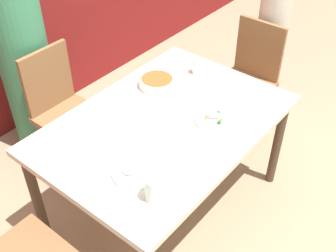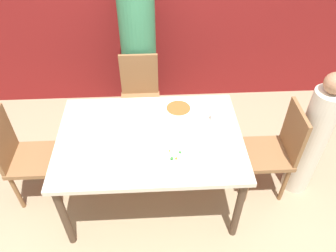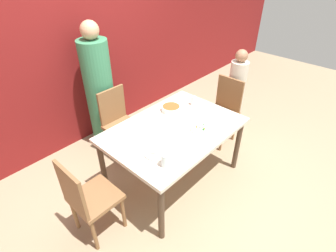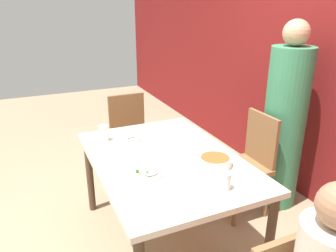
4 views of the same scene
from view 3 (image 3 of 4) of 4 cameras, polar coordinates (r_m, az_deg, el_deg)
The scene contains 14 objects.
ground_plane at distance 3.26m, azimuth 1.15°, elevation -11.10°, with size 10.00×10.00×0.00m, color #998466.
wall_back at distance 3.62m, azimuth -17.88°, elevation 17.24°, with size 10.00×0.06×2.70m.
dining_table at distance 2.83m, azimuth 1.31°, elevation -1.69°, with size 1.45×1.00×0.74m.
chair_adult_spot at distance 3.39m, azimuth -10.53°, elevation 1.01°, with size 0.40×0.40×0.91m.
chair_child_spot at distance 3.67m, azimuth 11.92°, elevation 3.69°, with size 0.40×0.40×0.91m.
chair_empty_left at distance 2.51m, azimuth -17.08°, elevation -14.70°, with size 0.40×0.40×0.91m.
person_adult at distance 3.51m, azimuth -14.58°, elevation 6.91°, with size 0.36×0.36×1.67m.
person_child at distance 3.85m, azimuth 14.40°, elevation 6.42°, with size 0.24×0.24×1.25m.
bowl_curry at distance 3.07m, azimuth 0.67°, elevation 3.90°, with size 0.23×0.23×0.06m.
plate_rice_adult at distance 2.45m, azimuth -2.71°, elevation -5.77°, with size 0.22×0.22×0.05m.
plate_rice_child at distance 2.79m, azimuth 7.28°, elevation -0.38°, with size 0.24×0.24×0.05m.
glass_water_tall at distance 2.29m, azimuth -0.61°, elevation -7.45°, with size 0.08×0.08×0.13m.
glass_water_short at distance 3.19m, azimuth 5.60°, elevation 5.50°, with size 0.07×0.07×0.11m.
fork_steel at distance 2.88m, azimuth 2.70°, elevation 0.93°, with size 0.18×0.07×0.01m.
Camera 3 is at (-1.72, -1.50, 2.34)m, focal length 28.00 mm.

